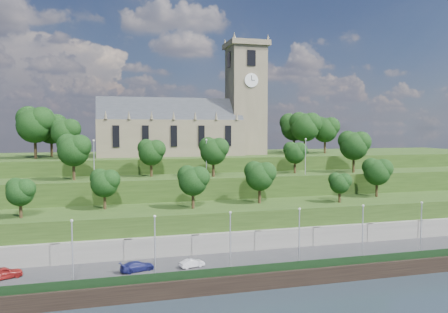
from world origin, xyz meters
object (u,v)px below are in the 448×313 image
object	(u,v)px
church	(191,122)
car_middle	(192,263)
car_right	(137,266)
car_left	(4,273)

from	to	relation	value
church	car_middle	bearing A→B (deg)	-100.38
car_middle	car_right	bearing A→B (deg)	73.23
church	car_right	distance (m)	47.28
car_middle	car_right	xyz separation A→B (m)	(-7.43, 0.29, 0.10)
church	car_right	size ratio (longest dim) A/B	8.44
church	car_right	xyz separation A→B (m)	(-14.86, -40.25, -19.86)
car_left	car_right	xyz separation A→B (m)	(16.62, -1.23, -0.09)
car_left	car_right	bearing A→B (deg)	-119.04
church	car_middle	size ratio (longest dim) A/B	11.29
church	car_right	bearing A→B (deg)	-110.26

